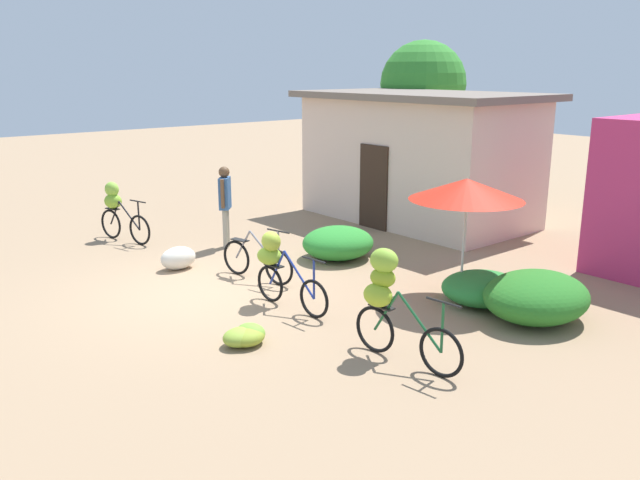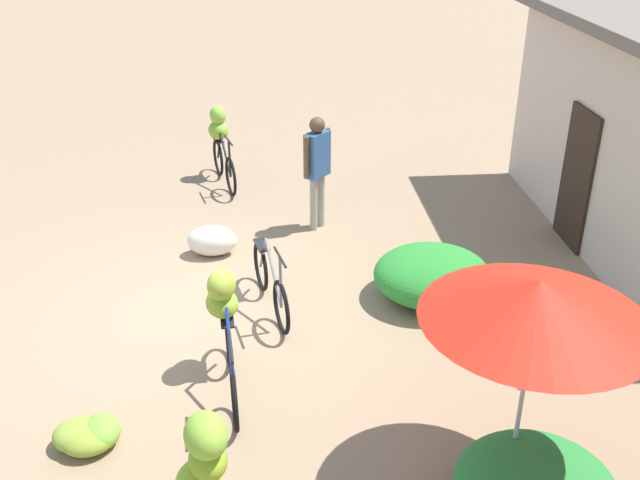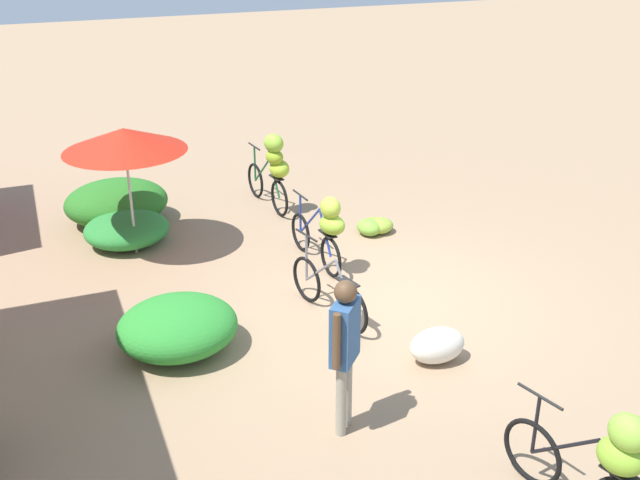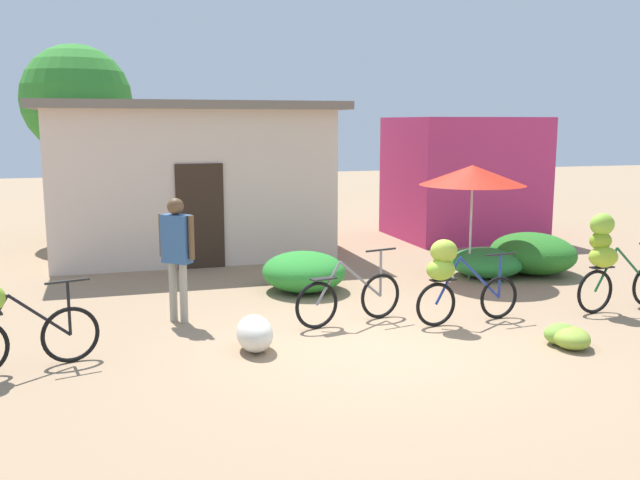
# 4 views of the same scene
# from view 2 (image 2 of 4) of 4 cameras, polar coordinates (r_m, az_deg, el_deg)

# --- Properties ---
(ground_plane) EXTENTS (60.00, 60.00, 0.00)m
(ground_plane) POSITION_cam_2_polar(r_m,az_deg,el_deg) (9.03, -10.24, -5.69)
(ground_plane) COLOR #9A7C5E
(hedge_bush_front_left) EXTENTS (1.37, 1.48, 0.65)m
(hedge_bush_front_left) POSITION_cam_2_polar(r_m,az_deg,el_deg) (9.13, 8.94, -2.79)
(hedge_bush_front_left) COLOR #2B882F
(hedge_bush_front_left) RESTS_ON ground
(market_umbrella) EXTENTS (1.86, 1.86, 2.03)m
(market_umbrella) POSITION_cam_2_polar(r_m,az_deg,el_deg) (5.85, 16.96, -4.65)
(market_umbrella) COLOR beige
(market_umbrella) RESTS_ON ground
(bicycle_leftmost) EXTENTS (1.61, 0.56, 1.30)m
(bicycle_leftmost) POSITION_cam_2_polar(r_m,az_deg,el_deg) (12.62, -7.94, 7.89)
(bicycle_leftmost) COLOR black
(bicycle_leftmost) RESTS_ON ground
(bicycle_near_pile) EXTENTS (1.66, 0.43, 1.01)m
(bicycle_near_pile) POSITION_cam_2_polar(r_m,az_deg,el_deg) (8.79, -3.97, -3.48)
(bicycle_near_pile) COLOR black
(bicycle_near_pile) RESTS_ON ground
(bicycle_center_loaded) EXTENTS (1.64, 0.45, 1.21)m
(bicycle_center_loaded) POSITION_cam_2_polar(r_m,az_deg,el_deg) (7.51, -7.59, -6.30)
(bicycle_center_loaded) COLOR black
(bicycle_center_loaded) RESTS_ON ground
(banana_pile_on_ground) EXTENTS (0.58, 0.67, 0.27)m
(banana_pile_on_ground) POSITION_cam_2_polar(r_m,az_deg,el_deg) (7.29, -17.95, -14.57)
(banana_pile_on_ground) COLOR #75A937
(banana_pile_on_ground) RESTS_ON ground
(produce_sack) EXTENTS (0.46, 0.71, 0.44)m
(produce_sack) POSITION_cam_2_polar(r_m,az_deg,el_deg) (10.21, -8.60, -0.05)
(produce_sack) COLOR silver
(produce_sack) RESTS_ON ground
(person_vendor) EXTENTS (0.45, 0.42, 1.75)m
(person_vendor) POSITION_cam_2_polar(r_m,az_deg,el_deg) (10.57, -0.22, 6.30)
(person_vendor) COLOR gray
(person_vendor) RESTS_ON ground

